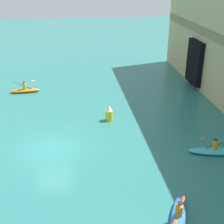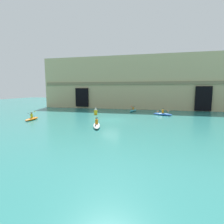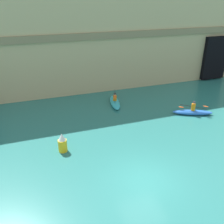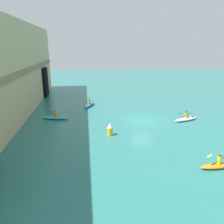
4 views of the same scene
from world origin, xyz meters
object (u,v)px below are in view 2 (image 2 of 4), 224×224
Objects in this scene: kayak_orange at (32,119)px; kayak_cyan at (133,110)px; marker_buoy at (96,111)px; kayak_blue at (163,114)px; kayak_white at (97,125)px.

kayak_cyan is at bearing -47.51° from kayak_orange.
kayak_cyan is 8.51m from marker_buoy.
kayak_cyan is 1.01× the size of kayak_blue.
marker_buoy is (-11.36, -1.86, 0.36)m from kayak_blue.
kayak_blue is 1.00× the size of kayak_white.
kayak_cyan is at bearing 46.52° from marker_buoy.
kayak_cyan is (13.04, 13.52, -0.02)m from kayak_orange.
marker_buoy reaches higher than kayak_white.
kayak_orange is at bearing 58.88° from kayak_white.
kayak_orange reaches higher than kayak_white.
marker_buoy reaches higher than kayak_orange.
kayak_white is at bearing -106.13° from kayak_orange.
kayak_cyan is 2.63× the size of marker_buoy.
marker_buoy reaches higher than kayak_cyan.
kayak_white is (-2.47, -15.88, 0.03)m from kayak_cyan.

